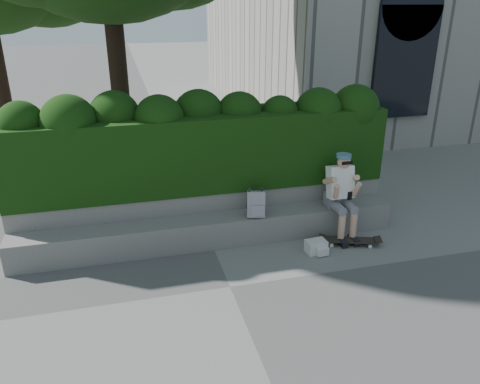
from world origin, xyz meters
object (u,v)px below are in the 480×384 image
object	(u,v)px
backpack_plaid	(256,204)
backpack_ground	(316,246)
skateboard	(350,240)
person	(341,192)

from	to	relation	value
backpack_plaid	backpack_ground	distance (m)	1.12
backpack_plaid	skateboard	bearing A→B (deg)	-2.06
backpack_plaid	backpack_ground	xyz separation A→B (m)	(0.80, -0.56, -0.56)
backpack_plaid	backpack_ground	bearing A→B (deg)	-18.78
person	backpack_ground	xyz separation A→B (m)	(-0.60, -0.48, -0.65)
backpack_ground	backpack_plaid	bearing A→B (deg)	140.08
person	backpack_ground	distance (m)	1.01
backpack_ground	person	bearing A→B (deg)	34.30
backpack_plaid	backpack_ground	size ratio (longest dim) A/B	1.34
person	skateboard	distance (m)	0.78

